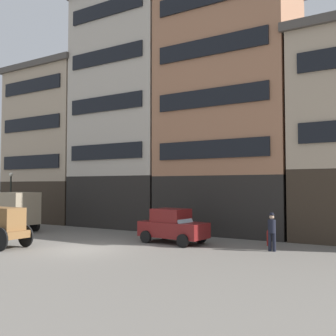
{
  "coord_description": "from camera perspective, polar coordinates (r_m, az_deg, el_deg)",
  "views": [
    {
      "loc": [
        12.99,
        -13.76,
        3.08
      ],
      "look_at": [
        3.56,
        2.11,
        3.93
      ],
      "focal_mm": 40.59,
      "sensor_mm": 36.0,
      "label": 1
    }
  ],
  "objects": [
    {
      "name": "ground_plane",
      "position": [
        19.18,
        -12.73,
        -11.81
      ],
      "size": [
        120.0,
        120.0,
        0.0
      ],
      "primitive_type": "plane",
      "color": "slate"
    },
    {
      "name": "building_far_left",
      "position": [
        35.47,
        -15.71,
        3.39
      ],
      "size": [
        8.35,
        7.16,
        13.41
      ],
      "color": "#33281E",
      "rests_on": "ground_plane"
    },
    {
      "name": "building_center_left",
      "position": [
        30.64,
        -5.3,
        8.71
      ],
      "size": [
        8.15,
        7.16,
        18.13
      ],
      "color": "black",
      "rests_on": "ground_plane"
    },
    {
      "name": "building_center_right",
      "position": [
        26.6,
        9.41,
        9.04
      ],
      "size": [
        9.06,
        7.16,
        16.81
      ],
      "color": "black",
      "rests_on": "ground_plane"
    },
    {
      "name": "cargo_wagon",
      "position": [
        20.85,
        -23.76,
        -7.73
      ],
      "size": [
        2.91,
        1.52,
        1.98
      ],
      "color": "brown",
      "rests_on": "ground_plane"
    },
    {
      "name": "delivery_truck_near",
      "position": [
        27.76,
        -22.53,
        -5.85
      ],
      "size": [
        4.46,
        2.39,
        2.62
      ],
      "color": "gray",
      "rests_on": "ground_plane"
    },
    {
      "name": "sedan_dark",
      "position": [
        20.53,
        0.7,
        -8.69
      ],
      "size": [
        3.85,
        2.18,
        1.83
      ],
      "color": "maroon",
      "rests_on": "ground_plane"
    },
    {
      "name": "pedestrian_officer",
      "position": [
        18.67,
        15.32,
        -8.99
      ],
      "size": [
        0.39,
        0.39,
        1.79
      ],
      "color": "black",
      "rests_on": "ground_plane"
    },
    {
      "name": "streetlamp_curbside",
      "position": [
        33.1,
        -22.54,
        -3.14
      ],
      "size": [
        0.32,
        0.32,
        4.12
      ],
      "color": "black",
      "rests_on": "ground_plane"
    },
    {
      "name": "fire_hydrant_curbside",
      "position": [
        20.37,
        14.93,
        -10.03
      ],
      "size": [
        0.24,
        0.24,
        0.83
      ],
      "color": "maroon",
      "rests_on": "ground_plane"
    }
  ]
}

